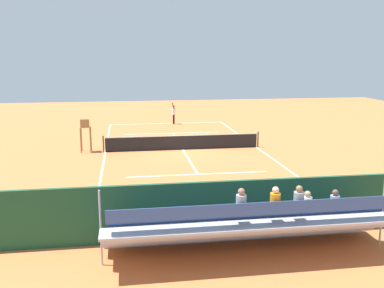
% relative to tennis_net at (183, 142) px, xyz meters
% --- Properties ---
extents(ground_plane, '(60.00, 60.00, 0.00)m').
position_rel_tennis_net_xyz_m(ground_plane, '(0.00, 0.00, -0.50)').
color(ground_plane, '#C66B38').
extents(court_line_markings, '(10.10, 22.20, 0.01)m').
position_rel_tennis_net_xyz_m(court_line_markings, '(0.00, -0.04, -0.50)').
color(court_line_markings, white).
rests_on(court_line_markings, ground).
extents(tennis_net, '(10.30, 0.10, 1.07)m').
position_rel_tennis_net_xyz_m(tennis_net, '(0.00, 0.00, 0.00)').
color(tennis_net, black).
rests_on(tennis_net, ground).
extents(backdrop_wall, '(18.00, 0.16, 2.00)m').
position_rel_tennis_net_xyz_m(backdrop_wall, '(0.00, 14.00, 0.50)').
color(backdrop_wall, '#1E4C2D').
rests_on(backdrop_wall, ground).
extents(bleacher_stand, '(9.06, 2.40, 2.48)m').
position_rel_tennis_net_xyz_m(bleacher_stand, '(-0.11, 15.40, 0.44)').
color(bleacher_stand, '#B2B2B7').
rests_on(bleacher_stand, ground).
extents(umpire_chair, '(0.67, 0.67, 2.14)m').
position_rel_tennis_net_xyz_m(umpire_chair, '(6.20, -0.24, 0.81)').
color(umpire_chair, olive).
rests_on(umpire_chair, ground).
extents(courtside_bench, '(1.80, 0.40, 0.93)m').
position_rel_tennis_net_xyz_m(courtside_bench, '(-1.61, 13.27, 0.06)').
color(courtside_bench, '#234C2D').
rests_on(courtside_bench, ground).
extents(equipment_bag, '(0.90, 0.36, 0.36)m').
position_rel_tennis_net_xyz_m(equipment_bag, '(0.12, 13.40, -0.32)').
color(equipment_bag, '#334C8C').
rests_on(equipment_bag, ground).
extents(tennis_player, '(0.45, 0.56, 1.93)m').
position_rel_tennis_net_xyz_m(tennis_player, '(-0.60, -10.59, 0.51)').
color(tennis_player, black).
rests_on(tennis_player, ground).
extents(tennis_racket, '(0.33, 0.57, 0.03)m').
position_rel_tennis_net_xyz_m(tennis_racket, '(0.23, -10.96, -0.49)').
color(tennis_racket, black).
rests_on(tennis_racket, ground).
extents(tennis_ball_near, '(0.07, 0.07, 0.07)m').
position_rel_tennis_net_xyz_m(tennis_ball_near, '(-0.81, -7.52, -0.47)').
color(tennis_ball_near, '#CCDB33').
rests_on(tennis_ball_near, ground).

